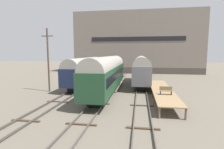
# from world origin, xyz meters

# --- Properties ---
(ground_plane) EXTENTS (200.00, 200.00, 0.00)m
(ground_plane) POSITION_xyz_m (0.00, 0.00, 0.00)
(ground_plane) COLOR #60594C
(track_left) EXTENTS (2.60, 60.00, 0.26)m
(track_left) POSITION_xyz_m (-4.95, 0.00, 0.14)
(track_left) COLOR #4C4742
(track_left) RESTS_ON ground
(track_middle) EXTENTS (2.60, 60.00, 0.26)m
(track_middle) POSITION_xyz_m (0.00, 0.00, 0.14)
(track_middle) COLOR #4C4742
(track_middle) RESTS_ON ground
(track_right) EXTENTS (2.60, 60.00, 0.26)m
(track_right) POSITION_xyz_m (4.95, 0.00, 0.14)
(track_right) COLOR #4C4742
(track_right) RESTS_ON ground
(train_car_grey) EXTENTS (2.92, 15.21, 5.25)m
(train_car_grey) POSITION_xyz_m (4.95, 10.46, 2.99)
(train_car_grey) COLOR black
(train_car_grey) RESTS_ON ground
(train_car_green) EXTENTS (3.02, 18.93, 5.35)m
(train_car_green) POSITION_xyz_m (0.00, 2.83, 3.05)
(train_car_green) COLOR black
(train_car_green) RESTS_ON ground
(train_car_navy) EXTENTS (2.95, 15.87, 5.02)m
(train_car_navy) POSITION_xyz_m (-4.95, 8.19, 2.85)
(train_car_navy) COLOR black
(train_car_navy) RESTS_ON ground
(station_platform) EXTENTS (2.55, 15.46, 1.12)m
(station_platform) POSITION_xyz_m (7.54, 1.05, 1.04)
(station_platform) COLOR #8C704C
(station_platform) RESTS_ON ground
(bench) EXTENTS (1.40, 0.40, 0.91)m
(bench) POSITION_xyz_m (7.63, -1.79, 1.61)
(bench) COLOR brown
(bench) RESTS_ON station_platform
(person_worker) EXTENTS (0.32, 0.32, 1.81)m
(person_worker) POSITION_xyz_m (-2.67, -1.92, 1.10)
(person_worker) COLOR #282833
(person_worker) RESTS_ON ground
(utility_pole) EXTENTS (1.80, 0.24, 9.45)m
(utility_pole) POSITION_xyz_m (-8.93, 2.37, 4.89)
(utility_pole) COLOR #473828
(utility_pole) RESTS_ON ground
(warehouse_building) EXTENTS (37.35, 13.48, 17.87)m
(warehouse_building) POSITION_xyz_m (3.80, 34.96, 8.94)
(warehouse_building) COLOR #46403A
(warehouse_building) RESTS_ON ground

